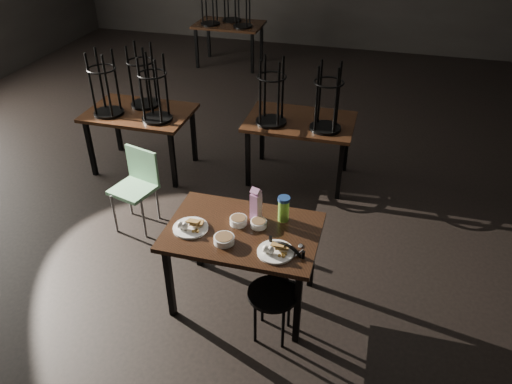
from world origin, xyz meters
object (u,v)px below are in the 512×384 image
(juice_carton, at_px, (256,204))
(bentwood_chair, at_px, (278,284))
(school_chair, at_px, (137,182))
(main_table, at_px, (243,238))
(water_bottle, at_px, (284,209))

(juice_carton, height_order, bentwood_chair, juice_carton)
(school_chair, bearing_deg, juice_carton, -8.03)
(bentwood_chair, bearing_deg, main_table, 166.45)
(main_table, relative_size, bentwood_chair, 1.47)
(water_bottle, height_order, school_chair, water_bottle)
(water_bottle, relative_size, school_chair, 0.26)
(water_bottle, bearing_deg, juice_carton, -170.87)
(main_table, relative_size, school_chair, 1.46)
(water_bottle, distance_m, bentwood_chair, 0.60)
(main_table, xyz_separation_m, water_bottle, (0.28, 0.21, 0.19))
(juice_carton, relative_size, school_chair, 0.36)
(juice_carton, xyz_separation_m, water_bottle, (0.22, 0.04, -0.02))
(main_table, bearing_deg, juice_carton, 71.26)
(juice_carton, xyz_separation_m, bentwood_chair, (0.29, -0.42, -0.40))
(bentwood_chair, bearing_deg, juice_carton, 145.89)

